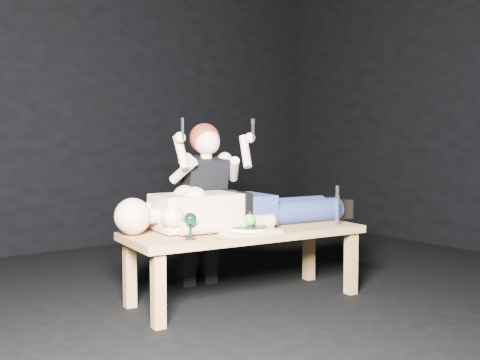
{
  "coord_description": "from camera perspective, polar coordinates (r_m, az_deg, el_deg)",
  "views": [
    {
      "loc": [
        -2.27,
        -2.52,
        1.0
      ],
      "look_at": [
        -0.12,
        0.27,
        0.75
      ],
      "focal_mm": 42.39,
      "sensor_mm": 36.0,
      "label": 1
    }
  ],
  "objects": [
    {
      "name": "plate",
      "position": [
        3.36,
        0.84,
        -4.86
      ],
      "size": [
        0.23,
        0.23,
        0.02
      ],
      "primitive_type": "cylinder",
      "rotation": [
        0.0,
        0.0,
        -0.04
      ],
      "color": "white",
      "rests_on": "serving_tray"
    },
    {
      "name": "spoon_flat",
      "position": [
        3.45,
        1.34,
        -5.07
      ],
      "size": [
        0.08,
        0.15,
        0.01
      ],
      "primitive_type": "cube",
      "rotation": [
        0.0,
        0.0,
        0.46
      ],
      "color": "#B2B2B7",
      "rests_on": "table"
    },
    {
      "name": "carving_knife",
      "position": [
        3.72,
        9.77,
        -2.52
      ],
      "size": [
        0.04,
        0.04,
        0.25
      ],
      "primitive_type": null,
      "rotation": [
        0.0,
        0.0,
        -0.13
      ],
      "color": "#B2B2B7",
      "rests_on": "table"
    },
    {
      "name": "lying_man",
      "position": [
        3.62,
        0.21,
        -2.5
      ],
      "size": [
        1.58,
        0.66,
        0.27
      ],
      "primitive_type": null,
      "rotation": [
        0.0,
        0.0,
        -0.13
      ],
      "color": "#E4B290",
      "rests_on": "table"
    },
    {
      "name": "table",
      "position": [
        3.56,
        0.5,
        -8.5
      ],
      "size": [
        1.54,
        0.74,
        0.45
      ],
      "primitive_type": "cube",
      "rotation": [
        0.0,
        0.0,
        -0.13
      ],
      "color": "#AB804B",
      "rests_on": "ground"
    },
    {
      "name": "ground",
      "position": [
        3.53,
        4.25,
        -12.4
      ],
      "size": [
        5.0,
        5.0,
        0.0
      ],
      "primitive_type": "plane",
      "color": "black",
      "rests_on": "ground"
    },
    {
      "name": "apple",
      "position": [
        3.37,
        0.99,
        -4.06
      ],
      "size": [
        0.07,
        0.07,
        0.07
      ],
      "primitive_type": "sphere",
      "color": "green",
      "rests_on": "plate"
    },
    {
      "name": "back_wall",
      "position": [
        5.53,
        -13.49,
        9.12
      ],
      "size": [
        5.0,
        0.0,
        5.0
      ],
      "primitive_type": "plane",
      "rotation": [
        1.57,
        0.0,
        0.0
      ],
      "color": "black",
      "rests_on": "ground"
    },
    {
      "name": "kneeling_woman",
      "position": [
        3.88,
        -4.09,
        -2.29
      ],
      "size": [
        0.71,
        0.77,
        1.14
      ],
      "primitive_type": null,
      "rotation": [
        0.0,
        0.0,
        -0.15
      ],
      "color": "black",
      "rests_on": "ground"
    },
    {
      "name": "serving_tray",
      "position": [
        3.36,
        0.84,
        -5.18
      ],
      "size": [
        0.35,
        0.26,
        0.02
      ],
      "primitive_type": "cube",
      "rotation": [
        0.0,
        0.0,
        -0.04
      ],
      "color": "tan",
      "rests_on": "table"
    },
    {
      "name": "knife_flat",
      "position": [
        3.42,
        2.24,
        -5.14
      ],
      "size": [
        0.07,
        0.15,
        0.01
      ],
      "primitive_type": "cube",
      "rotation": [
        0.0,
        0.0,
        -0.35
      ],
      "color": "#B2B2B7",
      "rests_on": "table"
    },
    {
      "name": "fork_flat",
      "position": [
        3.21,
        -2.6,
        -5.74
      ],
      "size": [
        0.05,
        0.16,
        0.01
      ],
      "primitive_type": "cube",
      "rotation": [
        0.0,
        0.0,
        -0.21
      ],
      "color": "#B2B2B7",
      "rests_on": "table"
    },
    {
      "name": "goblet",
      "position": [
        3.15,
        -5.03,
        -4.62
      ],
      "size": [
        0.08,
        0.08,
        0.15
      ],
      "primitive_type": null,
      "rotation": [
        0.0,
        0.0,
        -0.13
      ],
      "color": "black",
      "rests_on": "table"
    }
  ]
}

